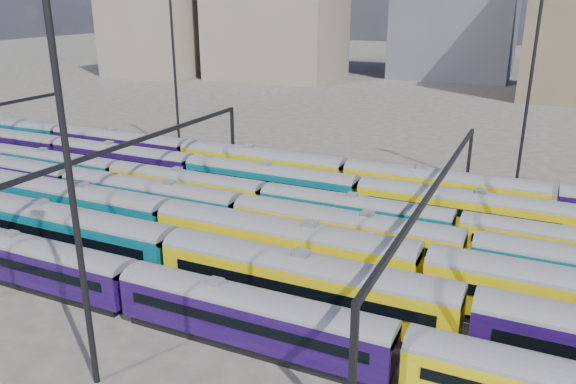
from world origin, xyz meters
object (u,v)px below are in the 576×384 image
at_px(rake_2, 282,241).
at_px(mast_2, 66,153).
at_px(rake_1, 468,313).
at_px(rake_0, 251,312).

relative_size(rake_2, mast_2, 4.40).
xyz_separation_m(rake_1, mast_2, (-19.19, -12.00, 11.10)).
height_order(rake_0, mast_2, mast_2).
bearing_deg(mast_2, rake_2, 76.53).
distance_m(rake_0, rake_2, 10.32).
bearing_deg(mast_2, rake_0, 46.75).
bearing_deg(rake_2, rake_0, -75.90).
relative_size(rake_0, rake_2, 1.20).
distance_m(rake_1, mast_2, 25.21).
relative_size(rake_1, rake_2, 1.18).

